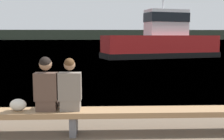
# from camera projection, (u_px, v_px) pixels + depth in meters

# --- Properties ---
(water_surface) EXTENTS (240.00, 240.00, 0.00)m
(water_surface) POSITION_uv_depth(u_px,v_px,m) (101.00, 40.00, 125.29)
(water_surface) COLOR teal
(water_surface) RESTS_ON ground
(far_shoreline) EXTENTS (600.00, 12.00, 5.40)m
(far_shoreline) POSITION_uv_depth(u_px,v_px,m) (101.00, 35.00, 159.84)
(far_shoreline) COLOR #384233
(far_shoreline) RESTS_ON ground
(bench_main) EXTENTS (7.09, 0.49, 0.44)m
(bench_main) POSITION_uv_depth(u_px,v_px,m) (74.00, 114.00, 4.95)
(bench_main) COLOR #8E6B47
(bench_main) RESTS_ON ground
(person_left) EXTENTS (0.39, 0.38, 0.95)m
(person_left) POSITION_uv_depth(u_px,v_px,m) (46.00, 86.00, 4.87)
(person_left) COLOR #4C382D
(person_left) RESTS_ON bench_main
(person_right) EXTENTS (0.39, 0.38, 0.92)m
(person_right) POSITION_uv_depth(u_px,v_px,m) (70.00, 88.00, 4.90)
(person_right) COLOR #70665B
(person_right) RESTS_ON bench_main
(shopping_bag) EXTENTS (0.29, 0.18, 0.21)m
(shopping_bag) POSITION_uv_depth(u_px,v_px,m) (18.00, 105.00, 4.89)
(shopping_bag) COLOR beige
(shopping_bag) RESTS_ON bench_main
(tugboat_red) EXTENTS (10.16, 5.27, 6.67)m
(tugboat_red) POSITION_uv_depth(u_px,v_px,m) (162.00, 43.00, 23.11)
(tugboat_red) COLOR #A81919
(tugboat_red) RESTS_ON water_surface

